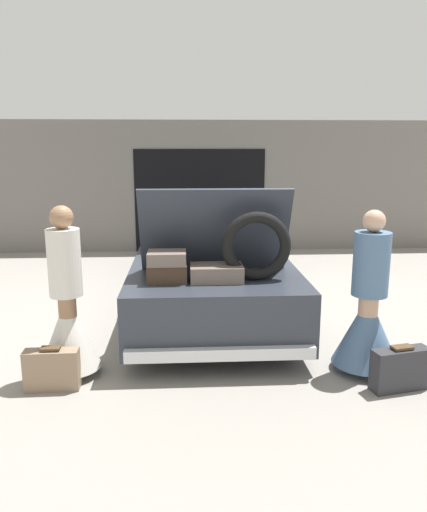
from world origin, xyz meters
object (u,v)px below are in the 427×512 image
at_px(suitcase_beside_right_person, 400,369).
at_px(person_left, 68,317).
at_px(car, 208,263).
at_px(suitcase_beside_left_person, 52,369).
at_px(person_right, 368,316).

bearing_deg(suitcase_beside_right_person, person_left, 171.01).
xyz_separation_m(car, suitcase_beside_left_person, (-1.60, -2.65, -0.40)).
bearing_deg(suitcase_beside_left_person, car, 58.84).
distance_m(suitcase_beside_left_person, suitcase_beside_right_person, 3.28).
height_order(suitcase_beside_left_person, suitcase_beside_right_person, suitcase_beside_right_person).
bearing_deg(person_right, car, 40.74).
bearing_deg(person_right, person_left, 97.59).
distance_m(person_right, suitcase_beside_right_person, 0.60).
height_order(person_right, suitcase_beside_right_person, person_right).
relative_size(car, person_right, 3.12).
bearing_deg(suitcase_beside_right_person, suitcase_beside_left_person, 176.56).
height_order(car, suitcase_beside_right_person, car).
relative_size(person_right, suitcase_beside_right_person, 2.84).
relative_size(person_left, person_right, 1.03).
xyz_separation_m(person_left, suitcase_beside_right_person, (3.17, -0.50, -0.41)).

